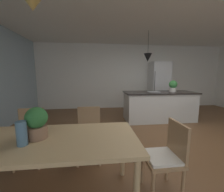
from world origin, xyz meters
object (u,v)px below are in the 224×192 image
at_px(kitchen_island, 159,106).
at_px(vase_on_dining_table, 22,133).
at_px(chair_kitchen_end, 166,155).
at_px(refrigerator, 159,86).
at_px(chair_far_left, 30,134).
at_px(potted_plant_on_island, 173,86).
at_px(dining_table, 39,145).
at_px(potted_plant_on_table, 37,122).
at_px(chair_far_right, 89,132).

bearing_deg(kitchen_island, vase_on_dining_table, -133.86).
bearing_deg(chair_kitchen_end, vase_on_dining_table, -175.78).
bearing_deg(vase_on_dining_table, chair_kitchen_end, 4.22).
height_order(kitchen_island, refrigerator, refrigerator).
distance_m(chair_far_left, kitchen_island, 3.54).
relative_size(potted_plant_on_island, vase_on_dining_table, 1.53).
relative_size(chair_kitchen_end, refrigerator, 0.44).
bearing_deg(chair_far_left, dining_table, -59.44).
relative_size(kitchen_island, vase_on_dining_table, 9.40).
bearing_deg(potted_plant_on_island, vase_on_dining_table, -138.16).
xyz_separation_m(potted_plant_on_island, potted_plant_on_table, (-2.99, -2.61, -0.16)).
bearing_deg(vase_on_dining_table, kitchen_island, 46.14).
xyz_separation_m(refrigerator, potted_plant_on_island, (-0.24, -1.50, 0.11)).
xyz_separation_m(chair_kitchen_end, vase_on_dining_table, (-1.50, -0.11, 0.39)).
relative_size(potted_plant_on_island, potted_plant_on_table, 1.07).
bearing_deg(dining_table, kitchen_island, 46.06).
xyz_separation_m(kitchen_island, vase_on_dining_table, (-2.65, -2.75, 0.40)).
height_order(chair_far_right, chair_far_left, same).
bearing_deg(potted_plant_on_table, chair_kitchen_end, -1.20).
bearing_deg(chair_far_right, refrigerator, 50.59).
bearing_deg(potted_plant_on_table, chair_far_right, 57.75).
xyz_separation_m(chair_far_left, vase_on_dining_table, (0.37, -0.90, 0.39)).
xyz_separation_m(chair_far_right, vase_on_dining_table, (-0.56, -0.90, 0.39)).
distance_m(chair_kitchen_end, chair_far_left, 2.03).
bearing_deg(refrigerator, kitchen_island, -114.12).
height_order(chair_far_left, refrigerator, refrigerator).
distance_m(chair_kitchen_end, potted_plant_on_table, 1.49).
height_order(chair_far_right, kitchen_island, kitchen_island).
xyz_separation_m(chair_far_right, potted_plant_on_island, (2.51, 1.85, 0.61)).
bearing_deg(vase_on_dining_table, dining_table, 48.34).
relative_size(dining_table, chair_far_left, 2.36).
relative_size(dining_table, chair_far_right, 2.36).
height_order(chair_kitchen_end, chair_far_left, same).
relative_size(refrigerator, potted_plant_on_island, 5.52).
bearing_deg(potted_plant_on_table, kitchen_island, 45.54).
relative_size(refrigerator, potted_plant_on_table, 5.91).
height_order(dining_table, chair_far_right, chair_far_right).
bearing_deg(chair_far_right, potted_plant_on_island, 36.39).
relative_size(kitchen_island, potted_plant_on_island, 6.14).
bearing_deg(potted_plant_on_island, chair_far_left, -151.72).
bearing_deg(kitchen_island, chair_far_right, -138.37).
relative_size(dining_table, chair_kitchen_end, 2.36).
bearing_deg(chair_far_left, potted_plant_on_island, 28.28).
relative_size(chair_far_right, kitchen_island, 0.40).
xyz_separation_m(chair_far_right, chair_far_left, (-0.93, -0.00, 0.00)).
xyz_separation_m(chair_far_left, potted_plant_on_island, (3.44, 1.85, 0.61)).
height_order(chair_far_right, vase_on_dining_table, vase_on_dining_table).
bearing_deg(chair_far_right, dining_table, -120.36).
relative_size(chair_far_left, kitchen_island, 0.40).
relative_size(chair_far_left, potted_plant_on_island, 2.45).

